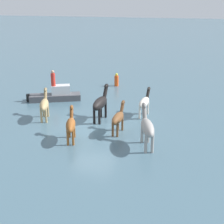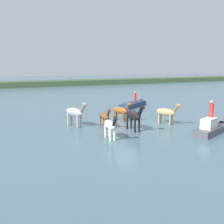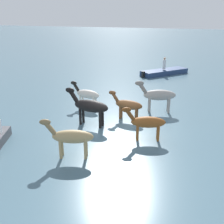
% 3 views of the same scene
% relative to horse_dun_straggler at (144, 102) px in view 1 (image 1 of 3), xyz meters
% --- Properties ---
extents(ground_plane, '(207.08, 207.08, 0.00)m').
position_rel_horse_dun_straggler_xyz_m(ground_plane, '(2.67, 2.62, -0.94)').
color(ground_plane, '#476675').
extents(horse_dun_straggler, '(0.71, 2.22, 1.71)m').
position_rel_horse_dun_straggler_xyz_m(horse_dun_straggler, '(0.00, 0.00, 0.00)').
color(horse_dun_straggler, silver).
rests_on(horse_dun_straggler, ground_plane).
extents(horse_rear_stallion, '(0.72, 2.66, 2.07)m').
position_rel_horse_dun_straggler_xyz_m(horse_rear_stallion, '(2.58, 1.41, 0.20)').
color(horse_rear_stallion, black).
rests_on(horse_rear_stallion, ground_plane).
extents(horse_pinto_flank, '(0.98, 2.19, 1.71)m').
position_rel_horse_dun_straggler_xyz_m(horse_pinto_flank, '(3.27, 4.84, -0.00)').
color(horse_pinto_flank, brown).
rests_on(horse_pinto_flank, ground_plane).
extents(horse_mid_herd, '(1.21, 2.61, 2.04)m').
position_rel_horse_dun_straggler_xyz_m(horse_mid_herd, '(-0.85, 4.60, 0.18)').
color(horse_mid_herd, '#9E9993').
rests_on(horse_mid_herd, ground_plane).
extents(horse_lead, '(1.09, 2.30, 1.80)m').
position_rel_horse_dun_straggler_xyz_m(horse_lead, '(6.09, 2.15, 0.05)').
color(horse_lead, tan).
rests_on(horse_lead, ground_plane).
extents(horse_dark_mare, '(0.61, 2.15, 1.67)m').
position_rel_horse_dun_straggler_xyz_m(horse_dark_mare, '(1.03, 3.16, -0.03)').
color(horse_dark_mare, brown).
rests_on(horse_dark_mare, ground_plane).
extents(boat_tender_starboard, '(3.97, 2.45, 1.31)m').
position_rel_horse_dun_straggler_xyz_m(boat_tender_starboard, '(7.02, -1.76, -0.64)').
color(boat_tender_starboard, '#4C4C51').
rests_on(boat_tender_starboard, ground_plane).
extents(person_boatman_standing, '(0.32, 0.32, 1.19)m').
position_rel_horse_dun_straggler_xyz_m(person_boatman_standing, '(7.10, -1.59, 0.77)').
color(person_boatman_standing, red).
rests_on(person_boatman_standing, boat_tender_starboard).
extents(buoy_channel_marker, '(0.36, 0.36, 1.14)m').
position_rel_horse_dun_straggler_xyz_m(buoy_channel_marker, '(3.53, -6.92, -0.43)').
color(buoy_channel_marker, '#E54C19').
rests_on(buoy_channel_marker, ground_plane).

